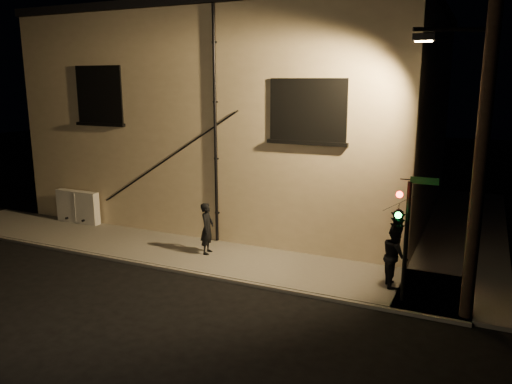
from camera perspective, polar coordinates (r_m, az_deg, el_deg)
The scene contains 8 objects.
ground at distance 15.43m, azimuth -3.87°, elevation -9.97°, with size 90.00×90.00×0.00m, color black.
sidewalk at distance 18.73m, azimuth 5.93°, elevation -5.71°, with size 21.00×16.00×0.12m.
building at distance 23.69m, azimuth 0.05°, elevation 8.90°, with size 16.20×12.23×8.80m.
utility_cabinet at distance 22.08m, azimuth -19.69°, elevation -1.59°, with size 2.05×0.34×1.35m, color white.
pedestrian_a at distance 17.10m, azimuth -5.60°, elevation -4.16°, with size 0.65×0.42×1.77m, color black.
pedestrian_b at distance 14.90m, azimuth 15.61°, elevation -7.03°, with size 0.88×0.69×1.81m, color black.
traffic_signal at distance 13.49m, azimuth 16.03°, elevation -2.93°, with size 1.36×2.01×3.41m.
streetlamp_pole at distance 12.92m, azimuth 23.91°, elevation 3.13°, with size 2.04×1.40×7.64m.
Camera 1 is at (6.90, -12.48, 5.88)m, focal length 35.00 mm.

